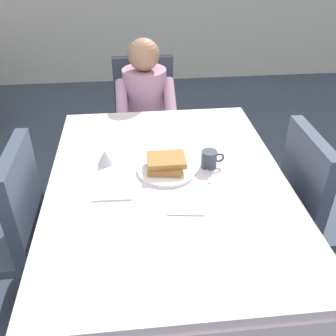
{
  "coord_description": "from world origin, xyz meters",
  "views": [
    {
      "loc": [
        -0.15,
        -1.41,
        1.74
      ],
      "look_at": [
        0.0,
        0.02,
        0.79
      ],
      "focal_mm": 40.02,
      "sensor_mm": 36.0,
      "label": 1
    }
  ],
  "objects": [
    {
      "name": "fork_left_of_plate",
      "position": [
        -0.19,
        0.05,
        0.74
      ],
      "size": [
        0.02,
        0.18,
        0.0
      ],
      "primitive_type": "cube",
      "rotation": [
        0.0,
        0.0,
        1.59
      ],
      "color": "silver",
      "rests_on": "dining_table_main"
    },
    {
      "name": "chair_left_side",
      "position": [
        -0.77,
        0.0,
        0.53
      ],
      "size": [
        0.45,
        0.44,
        0.93
      ],
      "rotation": [
        0.0,
        0.0,
        1.57
      ],
      "color": "#384251",
      "rests_on": "ground"
    },
    {
      "name": "napkin_folded",
      "position": [
        -0.25,
        -0.08,
        0.74
      ],
      "size": [
        0.17,
        0.13,
        0.01
      ],
      "primitive_type": "cube",
      "rotation": [
        0.0,
        0.0,
        -0.04
      ],
      "color": "white",
      "rests_on": "dining_table_main"
    },
    {
      "name": "syrup_pitcher",
      "position": [
        -0.29,
        0.17,
        0.78
      ],
      "size": [
        0.08,
        0.08,
        0.07
      ],
      "color": "silver",
      "rests_on": "dining_table_main"
    },
    {
      "name": "spoon_near_edge",
      "position": [
        0.05,
        -0.26,
        0.74
      ],
      "size": [
        0.15,
        0.03,
        0.0
      ],
      "primitive_type": "cube",
      "rotation": [
        0.0,
        0.0,
        -0.13
      ],
      "color": "silver",
      "rests_on": "dining_table_main"
    },
    {
      "name": "cup_coffee",
      "position": [
        0.21,
        0.09,
        0.78
      ],
      "size": [
        0.11,
        0.08,
        0.08
      ],
      "color": "#333D4C",
      "rests_on": "dining_table_main"
    },
    {
      "name": "chair_diner",
      "position": [
        -0.05,
        1.17,
        0.53
      ],
      "size": [
        0.44,
        0.45,
        0.93
      ],
      "rotation": [
        0.0,
        0.0,
        3.14
      ],
      "color": "#384251",
      "rests_on": "ground"
    },
    {
      "name": "breakfast_stack",
      "position": [
        -0.0,
        0.07,
        0.79
      ],
      "size": [
        0.19,
        0.16,
        0.06
      ],
      "color": "#A36B33",
      "rests_on": "plate_breakfast"
    },
    {
      "name": "ground_plane",
      "position": [
        0.0,
        0.0,
        0.0
      ],
      "size": [
        14.0,
        14.0,
        0.0
      ],
      "primitive_type": "plane",
      "color": "#3D4756"
    },
    {
      "name": "chair_right_side",
      "position": [
        0.77,
        0.0,
        0.53
      ],
      "size": [
        0.45,
        0.44,
        0.93
      ],
      "rotation": [
        0.0,
        0.0,
        -1.57
      ],
      "color": "#384251",
      "rests_on": "ground"
    },
    {
      "name": "knife_right_of_plate",
      "position": [
        0.19,
        0.05,
        0.74
      ],
      "size": [
        0.03,
        0.2,
        0.0
      ],
      "primitive_type": "cube",
      "rotation": [
        0.0,
        0.0,
        1.49
      ],
      "color": "silver",
      "rests_on": "dining_table_main"
    },
    {
      "name": "plate_breakfast",
      "position": [
        0.0,
        0.07,
        0.75
      ],
      "size": [
        0.28,
        0.28,
        0.02
      ],
      "primitive_type": "cylinder",
      "color": "white",
      "rests_on": "dining_table_main"
    },
    {
      "name": "dining_table_main",
      "position": [
        0.0,
        0.0,
        0.65
      ],
      "size": [
        1.12,
        1.52,
        0.74
      ],
      "color": "silver",
      "rests_on": "ground"
    },
    {
      "name": "diner_person",
      "position": [
        -0.05,
        1.01,
        0.67
      ],
      "size": [
        0.4,
        0.43,
        1.12
      ],
      "rotation": [
        0.0,
        0.0,
        3.14
      ],
      "color": "#B2849E",
      "rests_on": "ground"
    }
  ]
}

